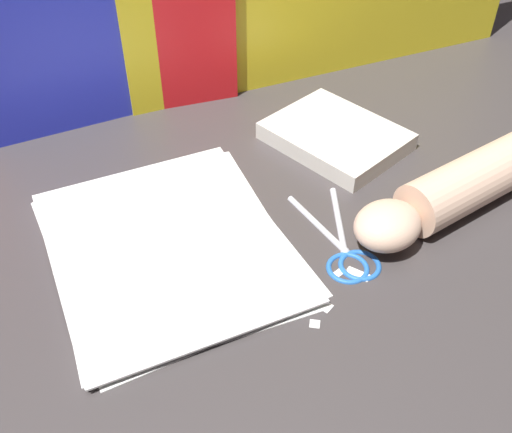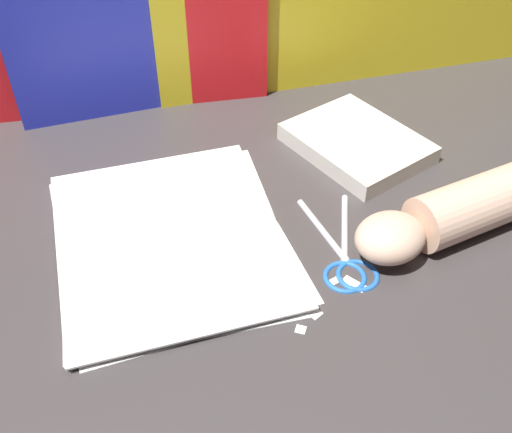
{
  "view_description": "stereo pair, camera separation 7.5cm",
  "coord_description": "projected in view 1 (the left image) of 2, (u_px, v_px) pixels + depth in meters",
  "views": [
    {
      "loc": [
        -0.22,
        -0.48,
        0.56
      ],
      "look_at": [
        -0.01,
        0.05,
        0.06
      ],
      "focal_mm": 42.0,
      "sensor_mm": 36.0,
      "label": 1
    },
    {
      "loc": [
        -0.15,
        -0.5,
        0.56
      ],
      "look_at": [
        -0.01,
        0.05,
        0.06
      ],
      "focal_mm": 42.0,
      "sensor_mm": 36.0,
      "label": 2
    }
  ],
  "objects": [
    {
      "name": "hand_forearm",
      "position": [
        459.0,
        188.0,
        0.83
      ],
      "size": [
        0.36,
        0.15,
        0.08
      ],
      "color": "beige",
      "rests_on": "ground_plane"
    },
    {
      "name": "paper_scrap_far",
      "position": [
        339.0,
        272.0,
        0.76
      ],
      "size": [
        0.02,
        0.02,
        0.0
      ],
      "color": "white",
      "rests_on": "ground_plane"
    },
    {
      "name": "book_closed",
      "position": [
        336.0,
        136.0,
        0.97
      ],
      "size": [
        0.23,
        0.25,
        0.03
      ],
      "color": "silver",
      "rests_on": "ground_plane"
    },
    {
      "name": "paper_scrap_side",
      "position": [
        315.0,
        324.0,
        0.7
      ],
      "size": [
        0.02,
        0.02,
        0.0
      ],
      "color": "white",
      "rests_on": "ground_plane"
    },
    {
      "name": "paper_stack",
      "position": [
        168.0,
        245.0,
        0.79
      ],
      "size": [
        0.33,
        0.38,
        0.01
      ],
      "color": "white",
      "rests_on": "ground_plane"
    },
    {
      "name": "paper_scrap_mid",
      "position": [
        321.0,
        304.0,
        0.72
      ],
      "size": [
        0.03,
        0.03,
        0.0
      ],
      "color": "white",
      "rests_on": "ground_plane"
    },
    {
      "name": "ground_plane",
      "position": [
        277.0,
        272.0,
        0.76
      ],
      "size": [
        6.0,
        6.0,
        0.0
      ],
      "primitive_type": "plane",
      "color": "#3D3838"
    },
    {
      "name": "scissors",
      "position": [
        345.0,
        249.0,
        0.79
      ],
      "size": [
        0.1,
        0.19,
        0.01
      ],
      "color": "silver",
      "rests_on": "ground_plane"
    },
    {
      "name": "paper_scrap_near",
      "position": [
        358.0,
        274.0,
        0.76
      ],
      "size": [
        0.03,
        0.03,
        0.0
      ],
      "color": "white",
      "rests_on": "ground_plane"
    }
  ]
}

